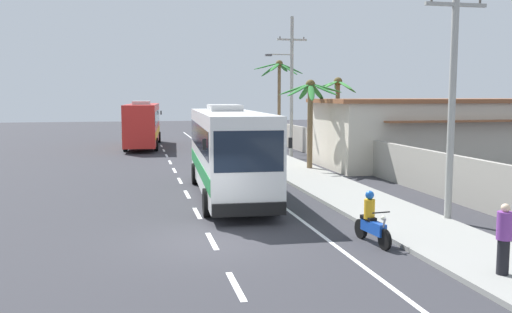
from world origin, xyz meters
TOP-DOWN VIEW (x-y plane):
  - ground_plane at (0.00, 0.00)m, footprint 160.00×160.00m
  - sidewalk_kerb at (6.80, 10.00)m, footprint 3.20×90.00m
  - lane_markings at (2.18, 14.70)m, footprint 3.61×71.00m
  - boundary_wall at (10.60, 14.00)m, footprint 0.24×60.00m
  - coach_bus_foreground at (1.75, 7.48)m, footprint 3.38×11.79m
  - coach_bus_far_lane at (-1.55, 31.53)m, footprint 3.49×12.10m
  - motorcycle_beside_bus at (4.58, -1.16)m, footprint 0.56×1.96m
  - pedestrian_near_kerb at (6.26, -4.85)m, footprint 0.36×0.36m
  - utility_pole_nearest at (8.36, 0.89)m, footprint 2.24×0.24m
  - utility_pole_mid at (8.40, 20.85)m, footprint 2.94×0.24m
  - palm_nearest at (9.12, 26.74)m, footprint 4.07×3.59m
  - palm_second at (10.82, 18.16)m, footprint 2.73×2.90m
  - palm_third at (7.78, 14.53)m, footprint 3.64×3.40m
  - roadside_building at (15.75, 14.80)m, footprint 14.25×7.11m

SIDE VIEW (x-z plane):
  - ground_plane at x=0.00m, z-range 0.00..0.00m
  - lane_markings at x=2.18m, z-range 0.00..0.01m
  - sidewalk_kerb at x=6.80m, z-range 0.00..0.14m
  - motorcycle_beside_bus at x=4.58m, z-range -0.14..1.42m
  - boundary_wall at x=10.60m, z-range 0.00..1.94m
  - pedestrian_near_kerb at x=6.26m, z-range 0.18..1.88m
  - coach_bus_far_lane at x=-1.55m, z-range 0.08..4.01m
  - coach_bus_foreground at x=1.75m, z-range 0.08..4.03m
  - roadside_building at x=15.75m, z-range 0.02..4.19m
  - palm_third at x=7.78m, z-range 1.21..6.50m
  - palm_second at x=10.82m, z-range 1.23..6.79m
  - utility_pole_nearest at x=8.36m, z-range 0.20..8.88m
  - utility_pole_mid at x=8.40m, z-range 0.28..10.03m
  - palm_nearest at x=9.12m, z-range 1.82..9.01m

